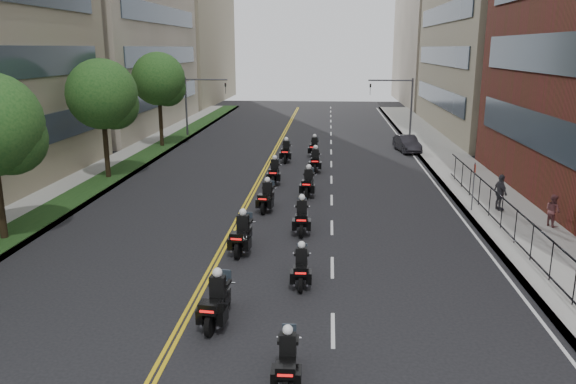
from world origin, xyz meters
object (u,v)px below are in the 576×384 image
motorcycle_2 (217,303)px  motorcycle_10 (286,152)px  motorcycle_5 (302,218)px  motorcycle_9 (315,161)px  motorcycle_4 (242,235)px  pedestrian_b (553,210)px  motorcycle_8 (275,173)px  motorcycle_11 (314,147)px  motorcycle_7 (308,184)px  parked_sedan (407,144)px  pedestrian_c (500,192)px  motorcycle_6 (267,198)px  motorcycle_3 (301,268)px  motorcycle_1 (287,362)px

motorcycle_2 → motorcycle_10: 25.52m
motorcycle_5 → motorcycle_10: (-1.98, 16.49, 0.02)m
motorcycle_9 → motorcycle_10: (-2.27, 3.28, 0.01)m
motorcycle_4 → pedestrian_b: motorcycle_4 is taller
motorcycle_4 → pedestrian_b: bearing=21.6°
motorcycle_8 → motorcycle_11: motorcycle_8 is taller
motorcycle_4 → motorcycle_9: (2.62, 15.96, -0.01)m
motorcycle_7 → motorcycle_9: 6.57m
motorcycle_5 → pedestrian_b: motorcycle_5 is taller
motorcycle_5 → parked_sedan: (7.60, 21.47, -0.05)m
motorcycle_7 → motorcycle_9: bearing=92.2°
pedestrian_c → motorcycle_8: bearing=51.4°
motorcycle_6 → parked_sedan: motorcycle_6 is taller
motorcycle_9 → motorcycle_3: bearing=-89.7°
motorcycle_10 → parked_sedan: size_ratio=0.63×
motorcycle_7 → parked_sedan: (7.55, 14.82, -0.06)m
motorcycle_1 → motorcycle_4: bearing=104.8°
pedestrian_b → pedestrian_c: pedestrian_c is taller
motorcycle_9 → motorcycle_11: bearing=92.7°
motorcycle_1 → motorcycle_11: (-0.17, 31.00, 0.06)m
motorcycle_10 → motorcycle_7: bearing=-77.5°
motorcycle_6 → motorcycle_8: motorcycle_8 is taller
motorcycle_1 → motorcycle_6: size_ratio=0.89×
pedestrian_c → motorcycle_7: bearing=60.7°
motorcycle_6 → motorcycle_11: 15.62m
motorcycle_8 → motorcycle_11: bearing=77.2°
motorcycle_4 → motorcycle_10: size_ratio=1.01×
motorcycle_3 → parked_sedan: (7.33, 27.33, 0.02)m
motorcycle_7 → motorcycle_8: motorcycle_7 is taller
pedestrian_b → motorcycle_5: bearing=76.0°
motorcycle_10 → motorcycle_11: (2.04, 2.46, -0.05)m
motorcycle_2 → motorcycle_3: (2.44, 3.16, -0.08)m
motorcycle_3 → motorcycle_11: 24.82m
pedestrian_c → motorcycle_9: bearing=32.2°
motorcycle_3 → motorcycle_10: motorcycle_10 is taller
motorcycle_2 → motorcycle_9: size_ratio=0.98×
motorcycle_7 → motorcycle_8: bearing=132.2°
motorcycle_1 → motorcycle_7: size_ratio=0.86×
motorcycle_3 → motorcycle_9: 19.08m
parked_sedan → pedestrian_b: bearing=-87.7°
motorcycle_9 → motorcycle_11: (-0.23, 5.74, -0.04)m
motorcycle_3 → motorcycle_5: (-0.27, 5.86, 0.08)m
motorcycle_1 → pedestrian_c: size_ratio=1.14×
motorcycle_1 → pedestrian_b: bearing=48.9°
pedestrian_b → motorcycle_10: bearing=21.4°
motorcycle_10 → pedestrian_c: bearing=-45.4°
motorcycle_4 → pedestrian_c: bearing=33.7°
motorcycle_2 → motorcycle_7: size_ratio=0.98×
motorcycle_10 → motorcycle_11: size_ratio=1.07×
motorcycle_5 → motorcycle_6: motorcycle_5 is taller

